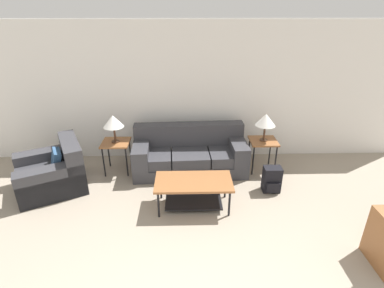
{
  "coord_description": "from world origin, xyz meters",
  "views": [
    {
      "loc": [
        -0.14,
        -1.18,
        2.81
      ],
      "look_at": [
        -0.03,
        3.13,
        0.8
      ],
      "focal_mm": 28.0,
      "sensor_mm": 36.0,
      "label": 1
    }
  ],
  "objects": [
    {
      "name": "side_table_right",
      "position": [
        1.28,
        3.7,
        0.52
      ],
      "size": [
        0.48,
        0.47,
        0.59
      ],
      "color": "#935B33",
      "rests_on": "ground_plane"
    },
    {
      "name": "table_lamp_right",
      "position": [
        1.28,
        3.7,
        0.98
      ],
      "size": [
        0.35,
        0.35,
        0.5
      ],
      "color": "#472D1E",
      "rests_on": "side_table_right"
    },
    {
      "name": "couch",
      "position": [
        -0.05,
        3.73,
        0.3
      ],
      "size": [
        2.07,
        0.95,
        0.82
      ],
      "color": "#38383D",
      "rests_on": "ground_plane"
    },
    {
      "name": "coffee_table",
      "position": [
        -0.02,
        2.58,
        0.34
      ],
      "size": [
        1.14,
        0.59,
        0.46
      ],
      "color": "#935B33",
      "rests_on": "ground_plane"
    },
    {
      "name": "backpack",
      "position": [
        1.28,
        2.98,
        0.21
      ],
      "size": [
        0.28,
        0.28,
        0.43
      ],
      "color": "black",
      "rests_on": "ground_plane"
    },
    {
      "name": "wall_back",
      "position": [
        0.0,
        4.35,
        1.3
      ],
      "size": [
        8.44,
        0.06,
        2.6
      ],
      "color": "white",
      "rests_on": "ground_plane"
    },
    {
      "name": "side_table_left",
      "position": [
        -1.38,
        3.7,
        0.52
      ],
      "size": [
        0.48,
        0.47,
        0.59
      ],
      "color": "#935B33",
      "rests_on": "ground_plane"
    },
    {
      "name": "armchair",
      "position": [
        -2.32,
        3.17,
        0.28
      ],
      "size": [
        1.33,
        1.31,
        0.8
      ],
      "color": "#38383D",
      "rests_on": "ground_plane"
    },
    {
      "name": "table_lamp_left",
      "position": [
        -1.38,
        3.7,
        0.98
      ],
      "size": [
        0.35,
        0.35,
        0.5
      ],
      "color": "#472D1E",
      "rests_on": "side_table_left"
    }
  ]
}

